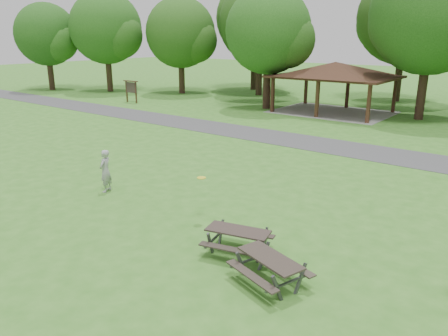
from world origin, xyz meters
TOP-DOWN VIEW (x-y plane):
  - ground at (0.00, 0.00)m, footprint 160.00×160.00m
  - asphalt_path at (0.00, 14.00)m, footprint 120.00×3.20m
  - pavilion at (-4.00, 24.00)m, footprint 8.60×7.01m
  - notice_board at (-20.00, 18.00)m, footprint 1.60×0.30m
  - tree_row_a at (-27.91, 22.03)m, footprint 7.56×7.20m
  - tree_row_b at (-20.92, 25.53)m, footprint 7.14×6.80m
  - tree_row_c at (-13.90, 29.03)m, footprint 8.19×7.80m
  - tree_row_d at (-8.92, 22.53)m, footprint 6.93×6.60m
  - tree_row_e at (2.10, 25.03)m, footprint 8.40×8.00m
  - tree_deep_a at (-16.90, 32.53)m, footprint 8.40×8.00m
  - tree_deep_b at (-1.90, 33.03)m, footprint 8.40×8.00m
  - tree_flank_left at (-33.92, 19.03)m, footprint 6.72×6.40m
  - picnic_table_middle at (3.54, 1.32)m, footprint 1.96×1.72m
  - picnic_table_far at (5.01, 0.58)m, footprint 2.01×1.79m
  - frisbee_in_flight at (1.37, 2.39)m, footprint 0.35×0.35m
  - frisbee_thrower at (-3.26, 2.29)m, footprint 0.58×0.69m

SIDE VIEW (x-z plane):
  - ground at x=0.00m, z-range 0.00..0.00m
  - asphalt_path at x=0.00m, z-range 0.00..0.02m
  - picnic_table_far at x=5.01m, z-range 0.17..0.90m
  - picnic_table_middle at x=3.54m, z-range 0.17..0.90m
  - frisbee_thrower at x=-3.26m, z-range 0.00..1.61m
  - notice_board at x=-20.00m, z-range 0.37..2.25m
  - frisbee_in_flight at x=1.37m, z-range 1.43..1.45m
  - pavilion at x=-4.00m, z-range 1.18..4.94m
  - tree_flank_left at x=-33.92m, z-range 1.06..9.99m
  - tree_row_b at x=-20.92m, z-range 1.03..10.30m
  - tree_row_d at x=-8.92m, z-range 1.13..10.41m
  - tree_row_a at x=-27.91m, z-range 1.17..11.14m
  - tree_row_c at x=-13.90m, z-range 1.20..11.87m
  - tree_row_e at x=2.10m, z-range 1.27..12.29m
  - tree_deep_b at x=-1.90m, z-range 1.32..12.45m
  - tree_deep_a at x=-16.90m, z-range 1.44..12.82m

